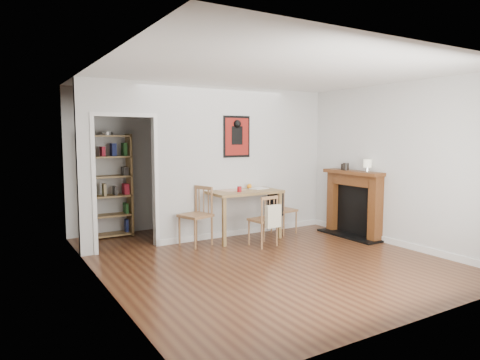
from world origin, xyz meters
TOP-DOWN VIEW (x-y plane):
  - ground at (0.00, 0.00)m, footprint 5.20×5.20m
  - room_shell at (0.10, 1.34)m, footprint 5.20×5.20m
  - dining_table at (0.38, 1.10)m, footprint 1.23×0.78m
  - chair_left at (-0.52, 1.08)m, footprint 0.60×0.60m
  - chair_right at (1.22, 1.06)m, footprint 0.51×0.46m
  - chair_front at (0.40, 0.50)m, footprint 0.46×0.51m
  - bookshelf at (-1.55, 2.40)m, footprint 0.76×0.30m
  - fireplace at (2.16, 0.25)m, footprint 0.45×1.25m
  - red_glass at (0.22, 0.95)m, footprint 0.07×0.07m
  - orange_fruit at (0.61, 1.25)m, footprint 0.08×0.08m
  - placemat at (0.24, 1.22)m, footprint 0.50×0.42m
  - notebook at (0.73, 1.13)m, footprint 0.32×0.26m
  - mantel_lamp at (2.13, -0.06)m, footprint 0.13×0.13m
  - ceramic_jar_a at (2.10, 0.41)m, footprint 0.11×0.11m
  - ceramic_jar_b at (2.12, 0.50)m, footprint 0.09×0.09m

SIDE VIEW (x-z plane):
  - ground at x=0.00m, z-range 0.00..0.00m
  - chair_front at x=0.40m, z-range 0.01..0.83m
  - chair_right at x=1.22m, z-range 0.01..0.84m
  - chair_left at x=-0.52m, z-range 0.00..0.95m
  - fireplace at x=2.16m, z-range 0.04..1.20m
  - dining_table at x=0.38m, z-range 0.32..1.15m
  - placemat at x=0.24m, z-range 0.84..0.84m
  - notebook at x=0.73m, z-range 0.84..0.85m
  - orange_fruit at x=0.61m, z-range 0.84..0.92m
  - red_glass at x=0.22m, z-range 0.84..0.93m
  - bookshelf at x=-1.55m, z-range -0.01..1.79m
  - ceramic_jar_b at x=2.12m, z-range 1.16..1.27m
  - ceramic_jar_a at x=2.10m, z-range 1.16..1.29m
  - mantel_lamp at x=2.13m, z-range 1.19..1.40m
  - room_shell at x=0.10m, z-range -1.30..3.90m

